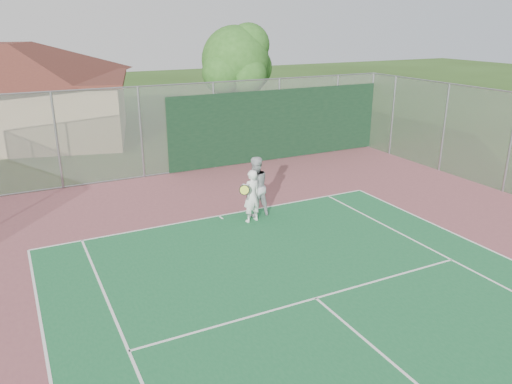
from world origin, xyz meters
The scene contains 5 objects.
back_fence centered at (2.11, 16.98, 1.67)m, with size 20.08×0.11×3.53m.
side_fence_right centered at (10.00, 12.50, 1.75)m, with size 0.08×9.00×3.50m.
tree centered at (5.54, 22.40, 3.76)m, with size 4.10×3.89×5.72m.
player_white_front centered at (0.71, 11.03, 0.82)m, with size 0.90×0.73×1.62m.
player_grey_back centered at (1.04, 11.43, 0.94)m, with size 0.93×0.73×1.89m.
Camera 1 is at (-5.51, -1.57, 5.79)m, focal length 35.00 mm.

